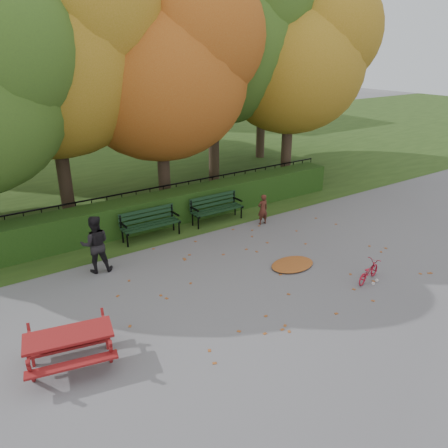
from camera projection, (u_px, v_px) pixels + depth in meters
ground at (259, 274)px, 11.24m from camera, size 90.00×90.00×0.00m
grass_strip at (86, 162)px, 21.95m from camera, size 90.00×90.00×0.00m
building_right at (120, 38)px, 34.55m from camera, size 9.00×6.00×12.00m
hedge at (175, 206)px, 14.49m from camera, size 13.00×0.90×1.00m
iron_fence at (164, 199)px, 15.09m from camera, size 14.00×0.04×1.02m
tree_b at (60, 47)px, 13.08m from camera, size 6.72×6.40×8.79m
tree_c at (171, 66)px, 14.40m from camera, size 6.30×6.00×8.00m
tree_d at (225, 31)px, 16.52m from camera, size 7.14×6.80×9.58m
tree_e at (302, 56)px, 17.12m from camera, size 6.09×5.80×8.16m
tree_g at (272, 47)px, 21.00m from camera, size 6.30×6.00×8.55m
bench_left at (149, 222)px, 13.20m from camera, size 1.80×0.57×0.88m
bench_right at (216, 206)px, 14.44m from camera, size 1.80×0.57×0.88m
picnic_table at (69, 341)px, 7.88m from camera, size 1.77×1.54×0.75m
leaf_pile at (292, 264)px, 11.64m from camera, size 1.46×1.20×0.09m
leaf_scatter at (252, 269)px, 11.46m from camera, size 9.00×5.70×0.01m
child at (263, 209)px, 14.21m from camera, size 0.39×0.28×1.01m
adult at (95, 244)px, 11.11m from camera, size 0.88×0.77×1.53m
bicycle at (369, 272)px, 10.83m from camera, size 1.03×0.56×0.51m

